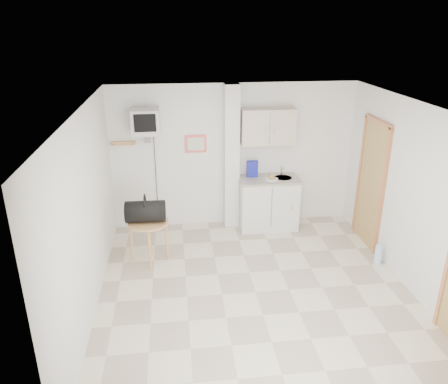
{
  "coord_description": "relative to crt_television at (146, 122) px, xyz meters",
  "views": [
    {
      "loc": [
        -1.02,
        -4.94,
        3.47
      ],
      "look_at": [
        -0.36,
        0.6,
        1.25
      ],
      "focal_mm": 35.0,
      "sensor_mm": 36.0,
      "label": 1
    }
  ],
  "objects": [
    {
      "name": "kitchenette",
      "position": [
        2.02,
        -0.02,
        -1.13
      ],
      "size": [
        1.03,
        0.58,
        2.1
      ],
      "color": "silver",
      "rests_on": "ground"
    },
    {
      "name": "crt_television",
      "position": [
        0.0,
        0.0,
        0.0
      ],
      "size": [
        0.44,
        0.45,
        2.15
      ],
      "color": "slate",
      "rests_on": "ground"
    },
    {
      "name": "room_envelope",
      "position": [
        1.69,
        -1.93,
        -0.4
      ],
      "size": [
        4.24,
        4.54,
        2.55
      ],
      "color": "white",
      "rests_on": "ground"
    },
    {
      "name": "round_table",
      "position": [
        -0.0,
        -0.97,
        -1.37
      ],
      "size": [
        0.61,
        0.61,
        0.65
      ],
      "rotation": [
        0.0,
        0.0,
        0.04
      ],
      "color": "tan",
      "rests_on": "ground"
    },
    {
      "name": "ground",
      "position": [
        1.45,
        -2.02,
        -1.94
      ],
      "size": [
        4.5,
        4.5,
        0.0
      ],
      "primitive_type": "plane",
      "color": "beige",
      "rests_on": "ground"
    },
    {
      "name": "duffel_bag",
      "position": [
        -0.03,
        -0.97,
        -1.12
      ],
      "size": [
        0.59,
        0.34,
        0.44
      ],
      "rotation": [
        0.0,
        0.0,
        -0.02
      ],
      "color": "black",
      "rests_on": "round_table"
    },
    {
      "name": "water_bottle",
      "position": [
        3.43,
        -1.5,
        -1.79
      ],
      "size": [
        0.11,
        0.11,
        0.33
      ],
      "color": "#AECCF3",
      "rests_on": "ground"
    }
  ]
}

